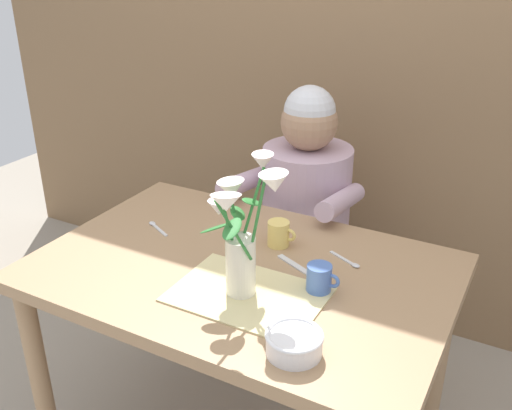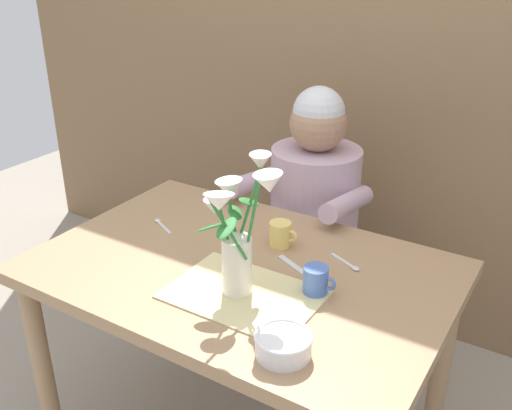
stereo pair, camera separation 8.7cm
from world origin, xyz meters
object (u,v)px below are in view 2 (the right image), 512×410
Objects in this scene: dinner_knife at (299,270)px; coffee_cup at (281,234)px; seated_person at (313,231)px; tea_cup at (316,281)px; flower_vase at (238,228)px; ceramic_bowl at (283,343)px.

coffee_cup is (-0.12, 0.10, 0.04)m from dinner_knife.
dinner_knife is 0.16m from coffee_cup.
seated_person is 0.74m from tea_cup.
ceramic_bowl is (0.22, -0.16, -0.17)m from flower_vase.
seated_person is at bearing 112.25° from ceramic_bowl.
coffee_cup reaches higher than ceramic_bowl.
flower_vase is 0.32m from ceramic_bowl.
flower_vase is 0.33m from coffee_cup.
tea_cup is 1.00× the size of coffee_cup.
coffee_cup is (-0.26, 0.44, 0.01)m from ceramic_bowl.
flower_vase is at bearing -148.85° from tea_cup.
ceramic_bowl is at bearing -59.70° from coffee_cup.
seated_person is 5.97× the size of dinner_knife.
coffee_cup is at bearing 120.30° from ceramic_bowl.
seated_person is at bearing 103.36° from coffee_cup.
ceramic_bowl is at bearing -79.68° from tea_cup.
flower_vase is 0.28m from dinner_knife.
tea_cup is at bearing -16.60° from dinner_knife.
flower_vase reaches higher than tea_cup.
flower_vase is at bearing 145.17° from ceramic_bowl.
coffee_cup reaches higher than dinner_knife.
dinner_knife is 2.04× the size of tea_cup.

